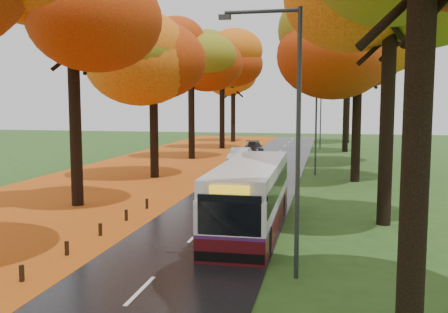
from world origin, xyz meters
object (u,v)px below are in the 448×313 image
(car_silver, at_px, (240,156))
(car_dark, at_px, (254,148))
(streetlamp_near, at_px, (290,122))
(car_white, at_px, (241,156))
(streetlamp_mid, at_px, (313,110))
(streetlamp_far, at_px, (319,108))
(bus, at_px, (251,194))

(car_silver, height_order, car_dark, car_silver)
(streetlamp_near, xyz_separation_m, car_white, (-6.30, 27.85, -4.03))
(streetlamp_near, bearing_deg, car_dark, 99.95)
(streetlamp_mid, xyz_separation_m, streetlamp_far, (0.00, 22.00, 0.00))
(streetlamp_mid, height_order, car_dark, streetlamp_mid)
(car_white, height_order, car_dark, car_white)
(streetlamp_far, relative_size, car_silver, 1.84)
(streetlamp_far, xyz_separation_m, car_white, (-6.30, -16.15, -4.03))
(streetlamp_far, bearing_deg, car_silver, -109.65)
(streetlamp_far, bearing_deg, car_dark, -127.78)
(streetlamp_mid, distance_m, streetlamp_far, 22.00)
(streetlamp_mid, xyz_separation_m, car_silver, (-6.16, 4.75, -3.96))
(streetlamp_near, height_order, car_dark, streetlamp_near)
(streetlamp_far, xyz_separation_m, car_silver, (-6.16, -17.25, -3.96))
(car_dark, bearing_deg, streetlamp_mid, -77.69)
(streetlamp_mid, height_order, car_silver, streetlamp_mid)
(bus, bearing_deg, car_silver, 100.33)
(car_dark, bearing_deg, streetlamp_near, -92.14)
(streetlamp_near, distance_m, streetlamp_mid, 22.00)
(bus, distance_m, car_white, 22.53)
(streetlamp_mid, height_order, bus, streetlamp_mid)
(streetlamp_near, distance_m, streetlamp_far, 44.00)
(streetlamp_mid, xyz_separation_m, car_white, (-6.30, 5.85, -4.03))
(streetlamp_near, bearing_deg, bus, 109.23)
(streetlamp_near, xyz_separation_m, streetlamp_mid, (0.00, 22.00, 0.00))
(streetlamp_near, xyz_separation_m, bus, (-2.01, 5.75, -3.24))
(streetlamp_near, distance_m, car_silver, 27.73)
(streetlamp_near, height_order, car_silver, streetlamp_near)
(car_silver, bearing_deg, car_white, 96.70)
(streetlamp_far, bearing_deg, streetlamp_mid, -90.00)
(car_silver, bearing_deg, streetlamp_mid, -38.02)
(car_white, bearing_deg, bus, -73.06)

